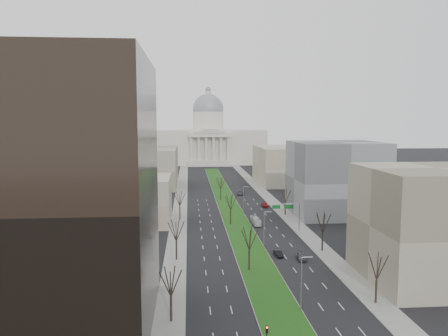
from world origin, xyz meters
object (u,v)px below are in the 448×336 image
car_grey_far (241,193)px  box_van (256,221)px  car_red (265,205)px  car_grey_near (301,256)px  car_black (278,253)px

car_grey_far → box_van: 52.37m
box_van → car_red: bearing=71.7°
car_red → car_grey_far: (-5.62, 26.44, 0.00)m
car_grey_near → car_red: bearing=92.9°
car_grey_far → car_red: bearing=-70.8°
car_black → car_red: (6.85, 56.78, 0.08)m
car_grey_near → car_black: size_ratio=1.13×
car_black → car_grey_far: bearing=84.8°
car_black → car_grey_far: car_grey_far is taller
car_grey_near → car_red: (2.21, 59.67, -0.03)m
car_grey_near → car_red: car_grey_near is taller
car_black → box_van: bearing=86.5°
car_grey_near → car_black: (-4.64, 2.89, -0.11)m
car_black → box_van: box_van is taller
car_red → box_van: 26.93m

